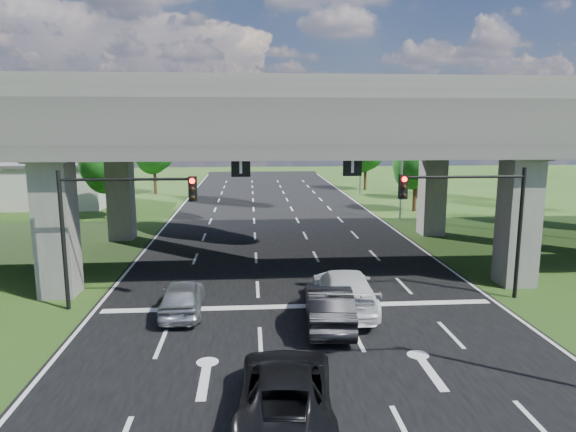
{
  "coord_description": "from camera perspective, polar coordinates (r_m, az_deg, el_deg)",
  "views": [
    {
      "loc": [
        -2.11,
        -17.78,
        7.84
      ],
      "look_at": [
        -0.24,
        7.24,
        3.38
      ],
      "focal_mm": 32.0,
      "sensor_mm": 36.0,
      "label": 1
    }
  ],
  "objects": [
    {
      "name": "tree_left_far",
      "position": [
        60.82,
        -14.66,
        7.2
      ],
      "size": [
        4.8,
        4.8,
        8.32
      ],
      "color": "black",
      "rests_on": "ground"
    },
    {
      "name": "car_trailing",
      "position": [
        14.61,
        -0.26,
        -18.77
      ],
      "size": [
        2.97,
        5.65,
        1.52
      ],
      "primitive_type": "imported",
      "rotation": [
        0.0,
        0.0,
        3.06
      ],
      "color": "black",
      "rests_on": "road"
    },
    {
      "name": "tree_right_near",
      "position": [
        48.34,
        14.08,
        5.8
      ],
      "size": [
        4.2,
        4.2,
        7.28
      ],
      "color": "black",
      "rests_on": "ground"
    },
    {
      "name": "tree_left_near",
      "position": [
        45.46,
        -19.47,
        5.69
      ],
      "size": [
        4.5,
        4.5,
        7.8
      ],
      "color": "black",
      "rests_on": "ground"
    },
    {
      "name": "overpass",
      "position": [
        29.86,
        -0.23,
        10.23
      ],
      "size": [
        80.0,
        15.0,
        10.0
      ],
      "color": "#34322F",
      "rests_on": "ground"
    },
    {
      "name": "road",
      "position": [
        28.94,
        0.06,
        -5.61
      ],
      "size": [
        18.0,
        120.0,
        0.03
      ],
      "primitive_type": "cube",
      "color": "black",
      "rests_on": "ground"
    },
    {
      "name": "streetlight_beyond",
      "position": [
        59.09,
        7.73,
        8.05
      ],
      "size": [
        3.38,
        0.25,
        10.0
      ],
      "color": "gray",
      "rests_on": "ground"
    },
    {
      "name": "streetlight_far",
      "position": [
        43.57,
        12.1,
        7.23
      ],
      "size": [
        3.38,
        0.25,
        10.0
      ],
      "color": "gray",
      "rests_on": "ground"
    },
    {
      "name": "signal_left",
      "position": [
        22.76,
        -18.76,
        0.3
      ],
      "size": [
        5.76,
        0.54,
        6.0
      ],
      "color": "black",
      "rests_on": "ground"
    },
    {
      "name": "warehouse",
      "position": [
        58.23,
        -28.52,
        3.09
      ],
      "size": [
        20.0,
        10.0,
        4.0
      ],
      "primitive_type": "cube",
      "color": "#9E9E99",
      "rests_on": "ground"
    },
    {
      "name": "signal_right",
      "position": [
        24.16,
        20.05,
        0.76
      ],
      "size": [
        5.76,
        0.54,
        6.0
      ],
      "color": "black",
      "rests_on": "ground"
    },
    {
      "name": "tree_left_mid",
      "position": [
        54.0,
        -20.32,
        5.56
      ],
      "size": [
        3.91,
        3.9,
        6.76
      ],
      "color": "black",
      "rests_on": "ground"
    },
    {
      "name": "ground",
      "position": [
        19.55,
        2.34,
        -13.58
      ],
      "size": [
        160.0,
        160.0,
        0.0
      ],
      "primitive_type": "plane",
      "color": "#244115",
      "rests_on": "ground"
    },
    {
      "name": "tree_right_far",
      "position": [
        63.46,
        8.69,
        7.23
      ],
      "size": [
        4.5,
        4.5,
        7.8
      ],
      "color": "black",
      "rests_on": "ground"
    },
    {
      "name": "car_silver",
      "position": [
        22.14,
        -11.65,
        -8.81
      ],
      "size": [
        1.8,
        4.28,
        1.45
      ],
      "primitive_type": "imported",
      "rotation": [
        0.0,
        0.0,
        3.16
      ],
      "color": "#B7BBBF",
      "rests_on": "road"
    },
    {
      "name": "car_dark",
      "position": [
        20.49,
        4.55,
        -9.94
      ],
      "size": [
        2.08,
        5.03,
        1.62
      ],
      "primitive_type": "imported",
      "rotation": [
        0.0,
        0.0,
        3.07
      ],
      "color": "black",
      "rests_on": "road"
    },
    {
      "name": "tree_right_mid",
      "position": [
        56.88,
        14.43,
        6.06
      ],
      "size": [
        3.91,
        3.9,
        6.76
      ],
      "color": "black",
      "rests_on": "ground"
    },
    {
      "name": "car_white",
      "position": [
        22.27,
        6.29,
        -8.17
      ],
      "size": [
        2.77,
        6.08,
        1.72
      ],
      "primitive_type": "imported",
      "rotation": [
        0.0,
        0.0,
        3.08
      ],
      "color": "silver",
      "rests_on": "road"
    }
  ]
}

